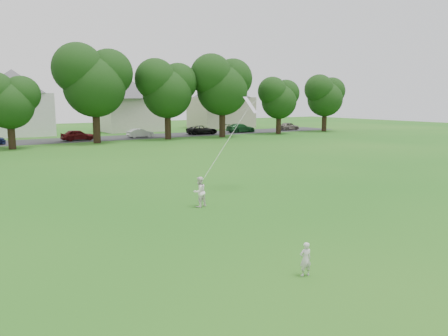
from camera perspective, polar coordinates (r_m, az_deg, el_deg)
ground at (r=14.50m, az=2.18°, el=-10.28°), size 160.00×160.00×0.00m
street at (r=54.02m, az=-24.15°, el=3.11°), size 90.00×7.00×0.01m
toddler at (r=12.33m, az=10.60°, el=-11.62°), size 0.39×0.29×0.95m
older_boy at (r=19.55m, az=-3.23°, el=-3.13°), size 0.76×0.65×1.37m
kite at (r=21.20m, az=0.39°, el=3.44°), size 2.72×1.60×5.89m
tree_row at (r=48.27m, az=-22.09°, el=10.28°), size 83.09×8.36×10.99m
parked_cars at (r=54.10m, az=-18.13°, el=4.11°), size 72.30×2.44×1.29m
house_row at (r=63.79m, az=-25.30°, el=8.32°), size 77.02×13.86×10.18m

